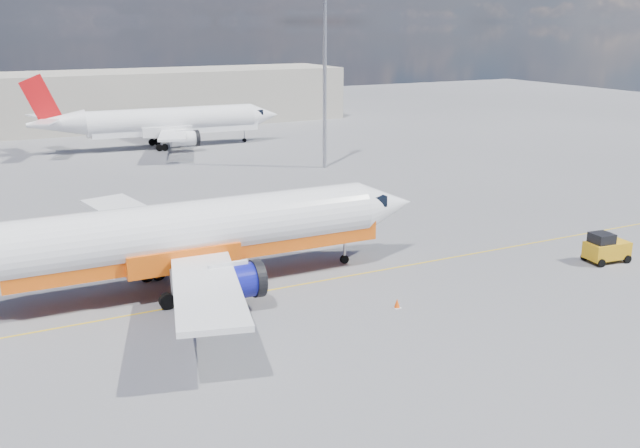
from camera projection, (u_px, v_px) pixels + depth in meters
name	position (u px, v px, depth m)	size (l,w,h in m)	color
ground	(302.00, 306.00, 38.96)	(240.00, 240.00, 0.00)	#59595D
taxi_line	(280.00, 288.00, 41.53)	(70.00, 0.15, 0.01)	gold
terminal_main	(111.00, 99.00, 104.31)	(70.00, 14.00, 8.00)	#B3AC9A
main_jet	(176.00, 236.00, 40.25)	(32.87, 26.03, 9.97)	white
second_jet	(164.00, 122.00, 87.09)	(30.91, 24.42, 9.37)	white
gse_tug	(606.00, 248.00, 45.89)	(2.90, 1.95, 1.97)	black
traffic_cone	(397.00, 303.00, 38.64)	(0.38, 0.38, 0.53)	white
floodlight_mast	(325.00, 59.00, 72.86)	(1.37, 1.37, 18.82)	#9C9CA4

